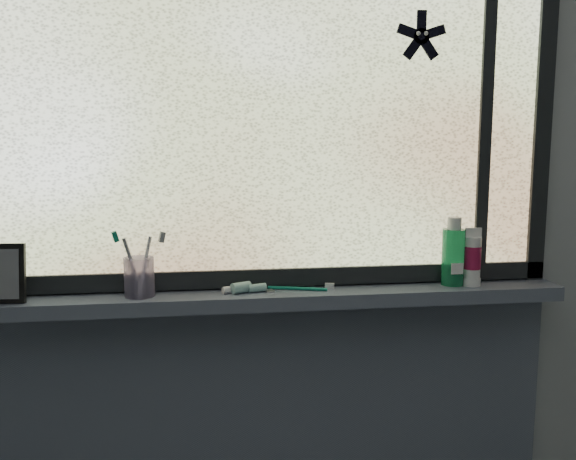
% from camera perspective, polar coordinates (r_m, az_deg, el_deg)
% --- Properties ---
extents(wall_back, '(3.00, 0.01, 2.50)m').
position_cam_1_polar(wall_back, '(1.82, -1.02, 2.14)').
color(wall_back, '#9EA3A8').
rests_on(wall_back, ground).
extents(windowsill, '(1.62, 0.14, 0.04)m').
position_cam_1_polar(windowsill, '(1.80, -0.71, -6.08)').
color(windowsill, '#51596C').
rests_on(windowsill, wall_back).
extents(sill_apron, '(1.62, 0.02, 0.98)m').
position_cam_1_polar(sill_apron, '(2.04, -0.89, -19.64)').
color(sill_apron, '#51596C').
rests_on(sill_apron, floor).
extents(window_pane, '(1.50, 0.01, 1.00)m').
position_cam_1_polar(window_pane, '(1.79, -0.95, 10.99)').
color(window_pane, silver).
rests_on(window_pane, wall_back).
extents(frame_bottom, '(1.60, 0.03, 0.05)m').
position_cam_1_polar(frame_bottom, '(1.83, -0.90, -4.19)').
color(frame_bottom, black).
rests_on(frame_bottom, windowsill).
extents(frame_right, '(0.05, 0.03, 1.10)m').
position_cam_1_polar(frame_right, '(2.03, 21.68, 10.12)').
color(frame_right, black).
rests_on(frame_right, wall_back).
extents(frame_mullion, '(0.03, 0.03, 1.00)m').
position_cam_1_polar(frame_mullion, '(1.95, 17.13, 10.43)').
color(frame_mullion, black).
rests_on(frame_mullion, wall_back).
extents(starfish_sticker, '(0.15, 0.02, 0.15)m').
position_cam_1_polar(starfish_sticker, '(1.89, 11.76, 16.50)').
color(starfish_sticker, black).
rests_on(starfish_sticker, window_pane).
extents(vanity_mirror, '(0.13, 0.07, 0.15)m').
position_cam_1_polar(vanity_mirror, '(1.82, -24.17, -3.54)').
color(vanity_mirror, black).
rests_on(vanity_mirror, windowsill).
extents(toothpaste_tube, '(0.17, 0.10, 0.03)m').
position_cam_1_polar(toothpaste_tube, '(1.77, -3.62, -5.12)').
color(toothpaste_tube, silver).
rests_on(toothpaste_tube, windowsill).
extents(toothbrush_cup, '(0.10, 0.10, 0.11)m').
position_cam_1_polar(toothbrush_cup, '(1.77, -13.09, -4.09)').
color(toothbrush_cup, '#A796C7').
rests_on(toothbrush_cup, windowsill).
extents(toothbrush_lying, '(0.20, 0.08, 0.01)m').
position_cam_1_polar(toothbrush_lying, '(1.80, 0.85, -5.14)').
color(toothbrush_lying, '#0D785D').
rests_on(toothbrush_lying, windowsill).
extents(mouthwash_bottle, '(0.07, 0.07, 0.16)m').
position_cam_1_polar(mouthwash_bottle, '(1.91, 14.48, -1.84)').
color(mouthwash_bottle, '#1C9557').
rests_on(mouthwash_bottle, windowsill).
extents(cream_tube, '(0.06, 0.06, 0.12)m').
position_cam_1_polar(cream_tube, '(1.92, 16.07, -2.14)').
color(cream_tube, silver).
rests_on(cream_tube, windowsill).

